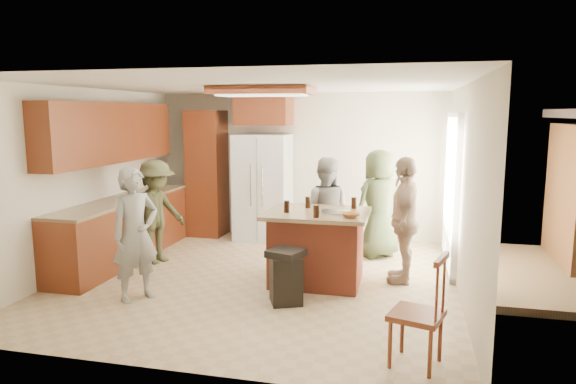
% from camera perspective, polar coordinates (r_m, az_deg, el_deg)
% --- Properties ---
extents(person_front_left, '(0.66, 0.70, 1.55)m').
position_cam_1_polar(person_front_left, '(6.17, -16.59, -4.53)').
color(person_front_left, gray).
rests_on(person_front_left, ground).
extents(person_behind_left, '(0.76, 0.47, 1.55)m').
position_cam_1_polar(person_behind_left, '(7.27, 4.11, -2.21)').
color(person_behind_left, gray).
rests_on(person_behind_left, ground).
extents(person_behind_right, '(0.94, 0.90, 1.63)m').
position_cam_1_polar(person_behind_right, '(7.78, 10.07, -1.30)').
color(person_behind_right, '#374126').
rests_on(person_behind_right, ground).
extents(person_side_right, '(0.53, 0.97, 1.62)m').
position_cam_1_polar(person_side_right, '(6.70, 12.81, -3.03)').
color(person_side_right, tan).
rests_on(person_side_right, ground).
extents(person_counter, '(0.79, 1.06, 1.49)m').
position_cam_1_polar(person_counter, '(7.63, -14.44, -2.16)').
color(person_counter, '#3D3E24').
rests_on(person_counter, ground).
extents(left_cabinetry, '(0.64, 3.00, 2.30)m').
position_cam_1_polar(left_cabinetry, '(7.88, -18.27, -0.44)').
color(left_cabinetry, maroon).
rests_on(left_cabinetry, ground).
extents(back_wall_units, '(1.80, 0.60, 2.45)m').
position_cam_1_polar(back_wall_units, '(9.04, -7.46, 3.78)').
color(back_wall_units, maroon).
rests_on(back_wall_units, ground).
extents(refrigerator, '(0.90, 0.76, 1.80)m').
position_cam_1_polar(refrigerator, '(8.77, -2.79, 0.53)').
color(refrigerator, white).
rests_on(refrigerator, ground).
extents(kitchen_island, '(1.28, 1.03, 0.93)m').
position_cam_1_polar(kitchen_island, '(6.56, 3.22, -6.09)').
color(kitchen_island, '#973C27').
rests_on(kitchen_island, ground).
extents(island_items, '(0.99, 0.76, 0.15)m').
position_cam_1_polar(island_items, '(6.33, 5.01, -2.06)').
color(island_items, silver).
rests_on(island_items, kitchen_island).
extents(trash_bin, '(0.46, 0.46, 0.63)m').
position_cam_1_polar(trash_bin, '(5.92, -0.23, -9.31)').
color(trash_bin, black).
rests_on(trash_bin, ground).
extents(spindle_chair, '(0.52, 0.52, 0.99)m').
position_cam_1_polar(spindle_chair, '(4.63, 14.34, -13.12)').
color(spindle_chair, maroon).
rests_on(spindle_chair, ground).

